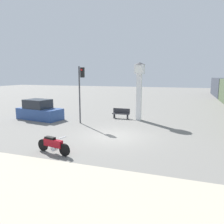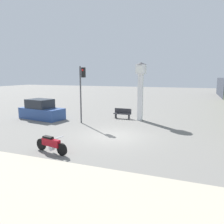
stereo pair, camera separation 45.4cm
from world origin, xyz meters
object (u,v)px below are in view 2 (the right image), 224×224
Objects in this scene: traffic_light at (82,85)px; motorcycle at (51,144)px; clock_tower at (141,83)px; bench at (123,113)px; parked_car at (41,111)px.

motorcycle is at bearing -74.82° from traffic_light.
clock_tower is (2.35, 9.74, 2.84)m from motorcycle.
motorcycle is at bearing -93.78° from bench.
clock_tower reaches higher than bench.
traffic_light is 2.93× the size of bench.
bench is (0.66, 9.95, 0.03)m from motorcycle.
parked_car is at bearing -158.49° from bench.
traffic_light is at bearing -146.00° from clock_tower.
traffic_light reaches higher than motorcycle.
traffic_light is 1.06× the size of parked_car.
parked_car is (-6.97, -2.75, 0.26)m from bench.
parked_car is (-4.44, 0.31, -2.45)m from traffic_light.
clock_tower is at bearing 25.11° from parked_car.
clock_tower is 3.29m from bench.
parked_car reaches higher than bench.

